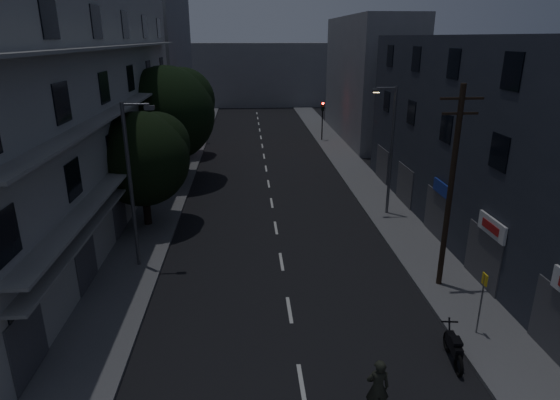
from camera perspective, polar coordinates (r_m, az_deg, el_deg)
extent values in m
plane|color=black|center=(37.19, -1.44, 2.22)|extent=(160.00, 160.00, 0.00)
cube|color=#565659|center=(37.59, -12.95, 2.04)|extent=(3.00, 90.00, 0.15)
cube|color=#565659|center=(38.24, 9.86, 2.54)|extent=(3.00, 90.00, 0.15)
cube|color=beige|center=(16.67, 2.66, -21.52)|extent=(0.15, 2.00, 0.01)
cube|color=beige|center=(20.27, 1.15, -13.22)|extent=(0.15, 2.00, 0.01)
cube|color=beige|center=(24.17, 0.17, -7.50)|extent=(0.15, 2.00, 0.01)
cube|color=beige|center=(28.25, -0.51, -3.40)|extent=(0.15, 2.00, 0.01)
cube|color=beige|center=(32.45, -1.02, -0.35)|extent=(0.15, 2.00, 0.01)
cube|color=beige|center=(36.71, -1.41, 2.00)|extent=(0.15, 2.00, 0.01)
cube|color=beige|center=(41.03, -1.71, 3.86)|extent=(0.15, 2.00, 0.01)
cube|color=beige|center=(45.38, -1.96, 5.36)|extent=(0.15, 2.00, 0.01)
cube|color=beige|center=(49.76, -2.17, 6.60)|extent=(0.15, 2.00, 0.01)
cube|color=beige|center=(54.15, -2.35, 7.64)|extent=(0.15, 2.00, 0.01)
cube|color=beige|center=(58.57, -2.50, 8.53)|extent=(0.15, 2.00, 0.01)
cube|color=beige|center=(62.99, -2.62, 9.28)|extent=(0.15, 2.00, 0.01)
cube|color=beige|center=(67.43, -2.74, 9.94)|extent=(0.15, 2.00, 0.01)
cube|color=beige|center=(71.87, -2.83, 10.52)|extent=(0.15, 2.00, 0.01)
cube|color=#9E9E9A|center=(30.60, -24.32, 10.29)|extent=(6.00, 36.00, 14.00)
cube|color=black|center=(17.77, -28.72, -13.39)|extent=(0.06, 1.60, 1.60)
cube|color=black|center=(22.68, -22.78, -5.43)|extent=(0.06, 1.60, 1.60)
cube|color=black|center=(28.01, -19.12, -0.35)|extent=(0.06, 1.60, 1.60)
cube|color=black|center=(33.57, -16.65, 3.08)|extent=(0.06, 1.60, 1.60)
cube|color=black|center=(39.26, -14.88, 5.52)|extent=(0.06, 1.60, 1.60)
cube|color=black|center=(45.03, -13.56, 7.34)|extent=(0.06, 1.60, 1.60)
cube|color=black|center=(16.41, -30.49, -3.83)|extent=(0.06, 1.60, 1.60)
cube|color=black|center=(21.62, -23.86, 2.32)|extent=(0.06, 1.60, 1.60)
cube|color=black|center=(27.16, -19.85, 6.02)|extent=(0.06, 1.60, 1.60)
cube|color=black|center=(32.87, -17.18, 8.44)|extent=(0.06, 1.60, 1.60)
cube|color=black|center=(38.66, -15.29, 10.13)|extent=(0.06, 1.60, 1.60)
cube|color=black|center=(44.51, -13.88, 11.36)|extent=(0.06, 1.60, 1.60)
cube|color=black|center=(21.01, -25.05, 10.69)|extent=(0.06, 1.60, 1.60)
cube|color=black|center=(26.68, -20.64, 12.71)|extent=(0.06, 1.60, 1.60)
cube|color=black|center=(32.47, -17.75, 13.98)|extent=(0.06, 1.60, 1.60)
cube|color=black|center=(38.32, -15.72, 14.85)|extent=(0.06, 1.60, 1.60)
cube|color=black|center=(44.21, -14.22, 15.47)|extent=(0.06, 1.60, 1.60)
cube|color=black|center=(20.87, -26.35, 19.36)|extent=(0.06, 1.60, 1.60)
cube|color=black|center=(26.57, -21.49, 19.55)|extent=(0.06, 1.60, 1.60)
cube|color=black|center=(32.38, -18.36, 19.61)|extent=(0.06, 1.60, 1.60)
cube|color=black|center=(38.24, -16.18, 19.62)|extent=(0.06, 1.60, 1.60)
cube|color=black|center=(44.15, -14.58, 19.60)|extent=(0.06, 1.60, 1.60)
cube|color=gray|center=(30.14, -17.27, 5.17)|extent=(1.00, 32.40, 0.12)
cube|color=gray|center=(29.57, -17.89, 11.19)|extent=(1.00, 32.40, 0.12)
cube|color=gray|center=(29.34, -18.55, 17.36)|extent=(1.00, 32.40, 0.12)
cube|color=gray|center=(30.38, -17.29, 3.52)|extent=(0.80, 32.40, 0.12)
cube|color=#424247|center=(18.08, -28.38, -15.01)|extent=(0.06, 2.40, 2.40)
cube|color=#424247|center=(22.91, -22.56, -6.79)|extent=(0.06, 2.40, 2.40)
cube|color=#424247|center=(28.20, -18.97, -1.50)|extent=(0.06, 2.40, 2.40)
cube|color=#424247|center=(33.73, -16.54, 2.10)|extent=(0.06, 2.40, 2.40)
cube|color=#424247|center=(39.39, -14.80, 4.67)|extent=(0.06, 2.40, 2.40)
cube|color=#424247|center=(45.15, -13.49, 6.59)|extent=(0.06, 2.40, 2.40)
cube|color=#282B36|center=(28.57, 24.63, 6.64)|extent=(6.00, 28.00, 11.00)
cube|color=black|center=(21.83, 25.17, 5.29)|extent=(0.06, 1.40, 1.50)
cube|color=black|center=(26.66, 19.60, 8.24)|extent=(0.06, 1.40, 1.50)
cube|color=black|center=(31.70, 15.72, 10.23)|extent=(0.06, 1.40, 1.50)
cube|color=black|center=(36.88, 12.89, 11.64)|extent=(0.06, 1.40, 1.50)
cube|color=black|center=(21.38, 26.44, 13.88)|extent=(0.06, 1.40, 1.50)
cube|color=black|center=(26.29, 20.42, 15.30)|extent=(0.06, 1.40, 1.50)
cube|color=black|center=(31.40, 16.28, 16.17)|extent=(0.06, 1.40, 1.50)
cube|color=black|center=(36.62, 13.28, 16.75)|extent=(0.06, 1.40, 1.50)
cube|color=#424247|center=(19.28, 30.87, -13.25)|extent=(0.06, 3.00, 2.60)
cube|color=#424247|center=(23.35, 23.45, -6.42)|extent=(0.06, 3.00, 2.60)
cube|color=#424247|center=(27.92, 18.46, -1.65)|extent=(0.06, 3.00, 2.60)
cube|color=#424247|center=(32.77, 14.94, 1.76)|extent=(0.06, 3.00, 2.60)
cube|color=#424247|center=(37.80, 12.32, 4.27)|extent=(0.06, 3.00, 2.60)
cube|color=silver|center=(22.28, 24.43, -3.02)|extent=(0.12, 2.20, 0.80)
cube|color=#B21414|center=(22.24, 24.25, -3.03)|extent=(0.02, 1.40, 0.36)
cube|color=navy|center=(26.92, 19.10, 1.35)|extent=(0.12, 2.00, 0.70)
cube|color=slate|center=(59.51, -14.74, 15.87)|extent=(6.00, 20.00, 16.00)
cube|color=slate|center=(54.44, 10.71, 14.31)|extent=(6.00, 20.00, 13.00)
cube|color=slate|center=(80.75, -3.07, 15.04)|extent=(24.00, 8.00, 10.00)
cylinder|color=black|center=(28.99, -16.07, 0.60)|extent=(0.44, 0.44, 3.67)
sphere|color=black|center=(28.39, -16.48, 4.81)|extent=(5.51, 5.51, 5.51)
sphere|color=black|center=(28.73, -14.72, 6.55)|extent=(3.86, 3.86, 3.86)
sphere|color=black|center=(27.93, -18.17, 5.29)|extent=(3.58, 3.58, 3.58)
cylinder|color=black|center=(37.56, -13.22, 5.88)|extent=(0.44, 0.44, 4.75)
sphere|color=black|center=(37.03, -13.56, 10.17)|extent=(7.15, 7.15, 7.15)
sphere|color=black|center=(37.62, -11.81, 11.81)|extent=(5.01, 5.01, 5.01)
sphere|color=black|center=(36.41, -15.21, 10.74)|extent=(4.65, 4.65, 4.65)
cylinder|color=black|center=(45.89, -11.73, 7.49)|extent=(0.44, 0.44, 3.40)
sphere|color=black|center=(45.53, -11.91, 10.00)|extent=(5.07, 5.07, 5.07)
sphere|color=black|center=(45.97, -10.91, 10.95)|extent=(3.55, 3.55, 3.55)
sphere|color=black|center=(45.07, -12.83, 10.34)|extent=(3.30, 3.30, 3.30)
cylinder|color=black|center=(51.98, 5.16, 9.05)|extent=(0.12, 0.12, 3.20)
cube|color=black|center=(51.66, 5.23, 11.29)|extent=(0.28, 0.22, 0.90)
sphere|color=#FF0C05|center=(51.47, 5.27, 11.63)|extent=(0.22, 0.22, 0.22)
sphere|color=#3F330C|center=(51.51, 5.26, 11.30)|extent=(0.22, 0.22, 0.22)
sphere|color=black|center=(51.55, 5.25, 10.97)|extent=(0.22, 0.22, 0.22)
cylinder|color=black|center=(51.60, -9.33, 8.80)|extent=(0.12, 0.12, 3.20)
cube|color=black|center=(51.27, -9.46, 11.05)|extent=(0.28, 0.22, 0.90)
sphere|color=#FF0C05|center=(51.08, -9.49, 11.39)|extent=(0.22, 0.22, 0.22)
sphere|color=#3F330C|center=(51.12, -9.47, 11.06)|extent=(0.22, 0.22, 0.22)
sphere|color=black|center=(51.17, -9.46, 10.73)|extent=(0.22, 0.22, 0.22)
cylinder|color=#525359|center=(23.19, -17.72, 1.42)|extent=(0.18, 0.18, 8.00)
cylinder|color=#525359|center=(22.23, -17.22, 11.08)|extent=(1.20, 0.10, 0.10)
cube|color=#525359|center=(22.12, -15.64, 10.80)|extent=(0.45, 0.25, 0.18)
cube|color=#4C4C4C|center=(22.14, -15.62, 10.54)|extent=(0.35, 0.18, 0.04)
cylinder|color=#57585E|center=(29.88, 13.42, 5.70)|extent=(0.18, 0.18, 8.00)
cylinder|color=#57585E|center=(29.08, 12.87, 13.19)|extent=(1.20, 0.10, 0.10)
cube|color=#57585E|center=(28.92, 11.68, 12.94)|extent=(0.45, 0.25, 0.18)
cube|color=#FFD88C|center=(28.93, 11.66, 12.74)|extent=(0.35, 0.18, 0.04)
cylinder|color=slate|center=(40.83, -12.43, 9.31)|extent=(0.18, 0.18, 8.00)
cylinder|color=slate|center=(40.29, -11.97, 14.82)|extent=(1.20, 0.10, 0.10)
cube|color=slate|center=(40.23, -11.08, 14.65)|extent=(0.45, 0.25, 0.18)
cube|color=#4C4C4C|center=(40.23, -11.07, 14.51)|extent=(0.35, 0.18, 0.04)
cylinder|color=black|center=(21.38, 20.05, 1.09)|extent=(0.24, 0.24, 9.00)
cube|color=black|center=(20.59, 21.30, 11.46)|extent=(1.80, 0.10, 0.10)
cube|color=black|center=(20.66, 21.10, 9.82)|extent=(1.50, 0.10, 0.10)
cylinder|color=#595B60|center=(19.50, 23.27, -11.59)|extent=(0.06, 0.06, 2.50)
cube|color=yellow|center=(19.01, 23.69, -8.86)|extent=(0.05, 0.35, 0.45)
torus|color=black|center=(17.93, 20.94, -18.32)|extent=(0.21, 0.78, 0.77)
torus|color=black|center=(18.93, 19.74, -15.95)|extent=(0.21, 0.78, 0.77)
cube|color=black|center=(18.22, 20.45, -16.21)|extent=(0.42, 1.23, 0.38)
cube|color=black|center=(17.94, 20.71, -15.77)|extent=(0.38, 0.53, 0.11)
cylinder|color=black|center=(18.61, 19.96, -14.81)|extent=(0.12, 0.48, 0.92)
cube|color=black|center=(18.53, 19.98, -13.78)|extent=(0.60, 0.12, 0.04)
imported|color=black|center=(14.65, 11.82, -21.49)|extent=(0.70, 0.47, 1.87)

